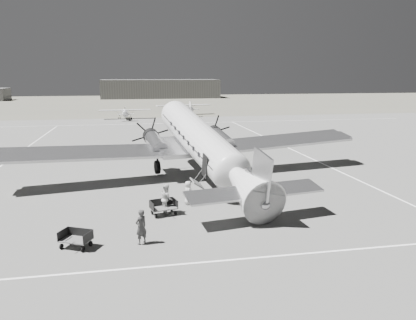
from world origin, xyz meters
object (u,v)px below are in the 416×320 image
object	(u,v)px
passenger	(188,193)
dc3_airliner	(203,146)
light_plane_left	(125,114)
ramp_agent	(167,199)
light_plane_right	(184,109)
baggage_cart_near	(164,208)
baggage_cart_far	(76,239)
ground_crew	(141,227)
hangar_main	(160,89)

from	to	relation	value
passenger	dc3_airliner	bearing A→B (deg)	-14.63
light_plane_left	ramp_agent	distance (m)	55.50
light_plane_right	ramp_agent	size ratio (longest dim) A/B	6.44
baggage_cart_near	ramp_agent	distance (m)	0.61
light_plane_left	baggage_cart_far	distance (m)	59.77
baggage_cart_near	passenger	xyz separation A→B (m)	(1.76, 1.79, 0.32)
dc3_airliner	light_plane_left	xyz separation A→B (m)	(-6.57, 48.62, -1.90)
dc3_airliner	ground_crew	xyz separation A→B (m)	(-5.16, -11.25, -2.02)
hangar_main	ground_crew	distance (m)	131.81
baggage_cart_near	ramp_agent	size ratio (longest dim) A/B	0.90
hangar_main	light_plane_right	world-z (taller)	hangar_main
baggage_cart_near	ramp_agent	world-z (taller)	ramp_agent
ground_crew	ramp_agent	xyz separation A→B (m)	(1.67, 4.45, 0.01)
ramp_agent	dc3_airliner	bearing A→B (deg)	-34.84
ground_crew	light_plane_right	bearing A→B (deg)	-135.58
ground_crew	light_plane_left	bearing A→B (deg)	-124.92
dc3_airliner	baggage_cart_near	distance (m)	8.42
baggage_cart_near	ground_crew	bearing A→B (deg)	-123.35
baggage_cart_far	passenger	size ratio (longest dim) A/B	0.99
light_plane_right	ramp_agent	distance (m)	62.04
ramp_agent	passenger	xyz separation A→B (m)	(1.55, 1.44, -0.13)
light_plane_left	passenger	world-z (taller)	light_plane_left
hangar_main	dc3_airliner	bearing A→B (deg)	-92.58
passenger	ramp_agent	bearing A→B (deg)	138.28
hangar_main	ground_crew	world-z (taller)	hangar_main
dc3_airliner	light_plane_right	distance (m)	54.89
ramp_agent	light_plane_right	bearing A→B (deg)	-16.07
dc3_airliner	light_plane_left	distance (m)	49.10
hangar_main	light_plane_right	size ratio (longest dim) A/B	3.58
hangar_main	ramp_agent	size ratio (longest dim) A/B	23.03
dc3_airliner	ramp_agent	bearing A→B (deg)	-126.67
baggage_cart_near	ramp_agent	xyz separation A→B (m)	(0.22, 0.35, 0.45)
light_plane_right	baggage_cart_far	xyz separation A→B (m)	(-13.98, -65.70, -0.78)
light_plane_left	baggage_cart_far	xyz separation A→B (m)	(-1.78, -59.75, -0.59)
ground_crew	ramp_agent	size ratio (longest dim) A/B	0.99
light_plane_right	ramp_agent	xyz separation A→B (m)	(-9.13, -61.37, -0.31)
dc3_airliner	baggage_cart_far	world-z (taller)	dc3_airliner
hangar_main	light_plane_right	xyz separation A→B (m)	(0.22, -65.54, -2.08)
baggage_cart_near	ground_crew	xyz separation A→B (m)	(-1.45, -4.10, 0.44)
dc3_airliner	ramp_agent	distance (m)	7.90
baggage_cart_far	ground_crew	bearing A→B (deg)	24.27
dc3_airliner	passenger	bearing A→B (deg)	-119.45
hangar_main	baggage_cart_far	size ratio (longest dim) A/B	27.13
hangar_main	ramp_agent	world-z (taller)	hangar_main
ramp_agent	passenger	size ratio (longest dim) A/B	1.16
baggage_cart_near	ground_crew	distance (m)	4.37
light_plane_left	light_plane_right	xyz separation A→B (m)	(12.20, 5.95, 0.19)
ground_crew	baggage_cart_far	bearing A→B (deg)	-38.42
hangar_main	baggage_cart_near	distance (m)	127.62
hangar_main	light_plane_left	bearing A→B (deg)	-99.51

